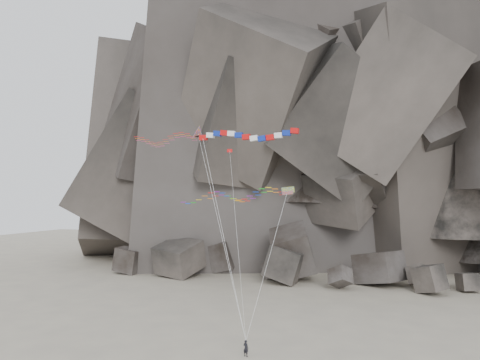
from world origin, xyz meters
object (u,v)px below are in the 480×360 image
(delta_kite, at_px, (162,139))
(pennant_kite, at_px, (232,179))
(kite_flyer, at_px, (246,347))
(banner_kite, at_px, (247,136))
(parafoil_kite, at_px, (229,196))

(delta_kite, relative_size, pennant_kite, 1.14)
(delta_kite, bearing_deg, kite_flyer, -8.22)
(delta_kite, bearing_deg, pennant_kite, 24.32)
(banner_kite, relative_size, pennant_kite, 1.08)
(kite_flyer, bearing_deg, pennant_kite, -44.53)
(kite_flyer, relative_size, delta_kite, 0.08)
(kite_flyer, distance_m, delta_kite, 26.32)
(banner_kite, bearing_deg, delta_kite, 165.15)
(kite_flyer, xyz_separation_m, parafoil_kite, (-5.68, 10.81, 14.30))
(delta_kite, xyz_separation_m, banner_kite, (11.73, -2.97, -0.48))
(delta_kite, bearing_deg, banner_kite, 9.06)
(kite_flyer, bearing_deg, parafoil_kite, -44.61)
(pennant_kite, bearing_deg, delta_kite, 162.80)
(kite_flyer, bearing_deg, banner_kite, -55.74)
(delta_kite, xyz_separation_m, parafoil_kite, (7.59, 2.69, -6.93))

